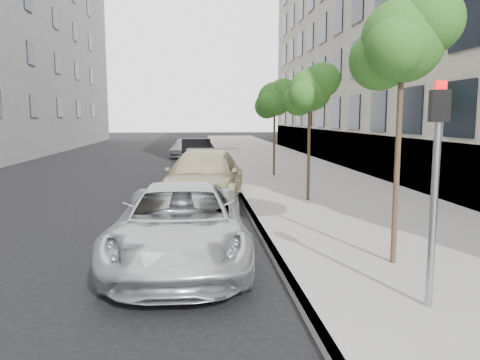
{
  "coord_description": "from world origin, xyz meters",
  "views": [
    {
      "loc": [
        -0.35,
        -6.43,
        2.77
      ],
      "look_at": [
        0.54,
        2.91,
        1.5
      ],
      "focal_mm": 35.0,
      "sensor_mm": 36.0,
      "label": 1
    }
  ],
  "objects": [
    {
      "name": "curb",
      "position": [
        1.18,
        24.0,
        0.07
      ],
      "size": [
        0.15,
        72.0,
        0.14
      ],
      "primitive_type": "cube",
      "color": "#9E9B93",
      "rests_on": "ground"
    },
    {
      "name": "tree_far",
      "position": [
        3.23,
        14.5,
        3.56
      ],
      "size": [
        1.83,
        1.63,
        4.33
      ],
      "color": "#38281C",
      "rests_on": "sidewalk"
    },
    {
      "name": "suv",
      "position": [
        -0.1,
        8.48,
        0.83
      ],
      "size": [
        3.15,
        6.02,
        1.66
      ],
      "primitive_type": "imported",
      "rotation": [
        0.0,
        0.0,
        -0.15
      ],
      "color": "tan",
      "rests_on": "ground"
    },
    {
      "name": "sedan_black",
      "position": [
        -0.32,
        20.08,
        0.77
      ],
      "size": [
        1.7,
        4.67,
        1.53
      ],
      "primitive_type": "imported",
      "rotation": [
        0.0,
        0.0,
        0.02
      ],
      "color": "black",
      "rests_on": "ground"
    },
    {
      "name": "minivan",
      "position": [
        -0.65,
        2.35,
        0.74
      ],
      "size": [
        2.58,
        5.38,
        1.48
      ],
      "primitive_type": "imported",
      "rotation": [
        0.0,
        0.0,
        -0.02
      ],
      "color": "silver",
      "rests_on": "ground"
    },
    {
      "name": "tree_mid",
      "position": [
        3.23,
        8.0,
        3.59
      ],
      "size": [
        1.68,
        1.48,
        4.28
      ],
      "color": "#38281C",
      "rests_on": "sidewalk"
    },
    {
      "name": "tree_near",
      "position": [
        3.23,
        1.5,
        4.06
      ],
      "size": [
        1.76,
        1.56,
        4.79
      ],
      "color": "#38281C",
      "rests_on": "sidewalk"
    },
    {
      "name": "sedan_rear",
      "position": [
        -1.13,
        26.36,
        0.61
      ],
      "size": [
        2.07,
        4.34,
        1.22
      ],
      "primitive_type": "imported",
      "rotation": [
        0.0,
        0.0,
        -0.09
      ],
      "color": "#98999F",
      "rests_on": "ground"
    },
    {
      "name": "sedan_blue",
      "position": [
        -0.1,
        15.24,
        0.65
      ],
      "size": [
        1.85,
        3.94,
        1.3
      ],
      "primitive_type": "imported",
      "rotation": [
        0.0,
        0.0,
        -0.08
      ],
      "color": "black",
      "rests_on": "ground"
    },
    {
      "name": "ground",
      "position": [
        0.0,
        0.0,
        0.0
      ],
      "size": [
        160.0,
        160.0,
        0.0
      ],
      "primitive_type": "plane",
      "color": "black",
      "rests_on": "ground"
    },
    {
      "name": "sidewalk",
      "position": [
        4.3,
        24.0,
        0.07
      ],
      "size": [
        6.4,
        72.0,
        0.14
      ],
      "primitive_type": "cube",
      "color": "gray",
      "rests_on": "ground"
    },
    {
      "name": "signal_pole",
      "position": [
        2.86,
        -0.47,
        2.08
      ],
      "size": [
        0.27,
        0.22,
        3.1
      ],
      "rotation": [
        0.0,
        0.0,
        -0.2
      ],
      "color": "#939699",
      "rests_on": "sidewalk"
    }
  ]
}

